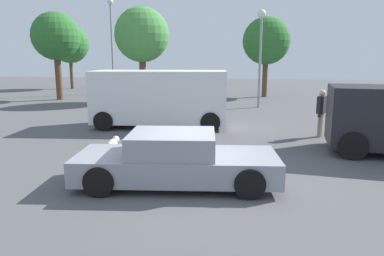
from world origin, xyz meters
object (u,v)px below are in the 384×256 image
at_px(van_white, 160,97).
at_px(light_post_far, 111,31).
at_px(sedan_foreground, 176,160).
at_px(pedestrian, 321,109).
at_px(light_post_near, 261,40).
at_px(dog, 113,143).

distance_m(van_white, light_post_far, 14.84).
height_order(sedan_foreground, pedestrian, pedestrian).
bearing_deg(van_white, sedan_foreground, 101.30).
bearing_deg(pedestrian, light_post_far, 159.15).
bearing_deg(van_white, pedestrian, 165.06).
distance_m(van_white, pedestrian, 6.24).
height_order(light_post_near, light_post_far, light_post_far).
xyz_separation_m(sedan_foreground, van_white, (-2.10, 6.57, 0.68)).
bearing_deg(pedestrian, light_post_near, 130.47).
height_order(sedan_foreground, van_white, van_white).
distance_m(pedestrian, light_post_far, 19.25).
relative_size(sedan_foreground, van_white, 0.84).
relative_size(van_white, pedestrian, 3.26).
xyz_separation_m(light_post_near, light_post_far, (-11.12, 6.06, 1.03)).
relative_size(dog, pedestrian, 0.38).
relative_size(dog, light_post_near, 0.12).
bearing_deg(light_post_far, sedan_foreground, -64.44).
bearing_deg(light_post_near, light_post_far, 151.43).
bearing_deg(pedestrian, sedan_foreground, -100.99).
height_order(pedestrian, light_post_far, light_post_far).
height_order(sedan_foreground, light_post_far, light_post_far).
bearing_deg(light_post_far, van_white, -60.70).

